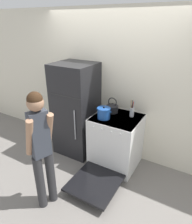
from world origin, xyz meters
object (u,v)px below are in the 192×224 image
utensil_jar (132,111)px  person (41,146)px  refrigerator (76,110)px  tea_kettle (112,108)px  stove_range (115,142)px  dutch_oven_pot (104,113)px

utensil_jar → person: (-0.63, -1.39, -0.07)m
refrigerator → person: 1.33m
tea_kettle → person: size_ratio=0.16×
person → stove_range: bearing=-0.6°
stove_range → person: person is taller
refrigerator → utensil_jar: 1.04m
person → dutch_oven_pot: bearing=5.7°
refrigerator → utensil_jar: size_ratio=5.86×
dutch_oven_pot → tea_kettle: size_ratio=0.98×
tea_kettle → utensil_jar: utensil_jar is taller
stove_range → utensil_jar: (0.19, 0.18, 0.54)m
utensil_jar → refrigerator: bearing=-173.0°
dutch_oven_pot → utensil_jar: 0.46m
person → refrigerator: bearing=36.5°
refrigerator → stove_range: size_ratio=1.18×
dutch_oven_pot → person: person is taller
stove_range → refrigerator: bearing=175.9°
refrigerator → stove_range: 0.92m
utensil_jar → stove_range: bearing=-135.7°
stove_range → person: bearing=-110.2°
refrigerator → tea_kettle: 0.70m
refrigerator → stove_range: refrigerator is taller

